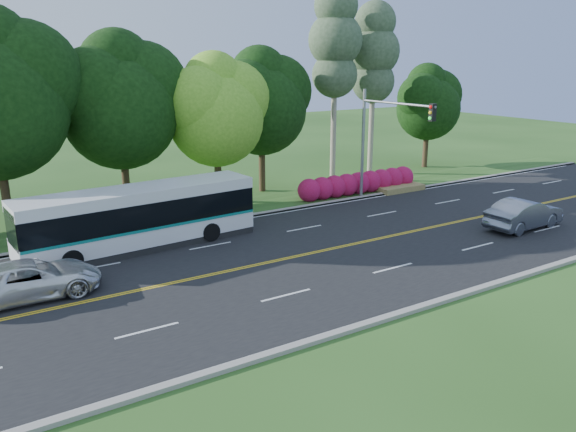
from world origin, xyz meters
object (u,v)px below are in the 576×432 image
transit_bus (140,218)px  traffic_signal (383,129)px  suv (30,279)px  sedan (524,214)px

transit_bus → traffic_signal: bearing=-3.2°
traffic_signal → suv: traffic_signal is taller
sedan → suv: size_ratio=0.93×
transit_bus → sedan: 19.98m
traffic_signal → sedan: bearing=-69.7°
traffic_signal → suv: size_ratio=1.35×
traffic_signal → sedan: (3.00, -8.12, -3.85)m
traffic_signal → suv: 21.55m
traffic_signal → suv: bearing=-169.5°
transit_bus → suv: transit_bus is taller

